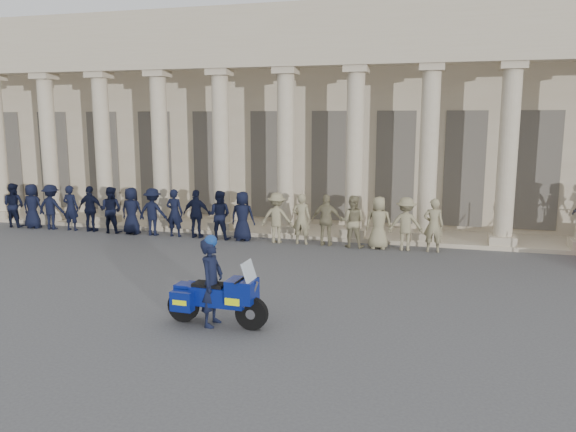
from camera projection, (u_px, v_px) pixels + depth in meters
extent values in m
plane|color=#48484B|center=(249.00, 304.00, 13.61)|extent=(90.00, 90.00, 0.00)
cube|color=tan|center=(350.00, 118.00, 27.09)|extent=(40.00, 10.00, 9.00)
cube|color=tan|center=(323.00, 232.00, 21.96)|extent=(40.00, 2.60, 0.15)
cube|color=tan|center=(321.00, 52.00, 20.05)|extent=(35.80, 1.00, 1.00)
cube|color=tan|center=(321.00, 20.00, 19.86)|extent=(35.80, 1.00, 1.20)
cube|color=tan|center=(4.00, 213.00, 24.88)|extent=(0.90, 0.90, 0.30)
cube|color=tan|center=(54.00, 216.00, 24.21)|extent=(0.90, 0.90, 0.30)
cylinder|color=tan|center=(49.00, 147.00, 23.70)|extent=(0.64, 0.64, 5.60)
cube|color=tan|center=(44.00, 76.00, 23.20)|extent=(0.85, 0.85, 0.24)
cube|color=tan|center=(107.00, 219.00, 23.53)|extent=(0.90, 0.90, 0.30)
cylinder|color=tan|center=(103.00, 148.00, 23.02)|extent=(0.64, 0.64, 5.60)
cube|color=tan|center=(99.00, 75.00, 22.52)|extent=(0.85, 0.85, 0.24)
cube|color=tan|center=(163.00, 222.00, 22.85)|extent=(0.90, 0.90, 0.30)
cylinder|color=tan|center=(160.00, 149.00, 22.35)|extent=(0.64, 0.64, 5.60)
cube|color=tan|center=(157.00, 74.00, 21.85)|extent=(0.85, 0.85, 0.24)
cube|color=tan|center=(222.00, 225.00, 22.17)|extent=(0.90, 0.90, 0.30)
cylinder|color=tan|center=(221.00, 150.00, 21.67)|extent=(0.64, 0.64, 5.60)
cube|color=tan|center=(219.00, 72.00, 21.17)|extent=(0.85, 0.85, 0.24)
cube|color=tan|center=(286.00, 228.00, 21.50)|extent=(0.90, 0.90, 0.30)
cylinder|color=tan|center=(286.00, 151.00, 20.99)|extent=(0.64, 0.64, 5.60)
cube|color=tan|center=(286.00, 71.00, 20.49)|extent=(0.85, 0.85, 0.24)
cube|color=tan|center=(353.00, 232.00, 20.82)|extent=(0.90, 0.90, 0.30)
cylinder|color=tan|center=(355.00, 152.00, 20.31)|extent=(0.64, 0.64, 5.60)
cube|color=tan|center=(356.00, 69.00, 19.82)|extent=(0.85, 0.85, 0.24)
cube|color=tan|center=(425.00, 236.00, 20.14)|extent=(0.90, 0.90, 0.30)
cylinder|color=tan|center=(429.00, 153.00, 19.64)|extent=(0.64, 0.64, 5.60)
cube|color=tan|center=(432.00, 67.00, 19.14)|extent=(0.85, 0.85, 0.24)
cube|color=tan|center=(502.00, 240.00, 19.46)|extent=(0.90, 0.90, 0.30)
cylinder|color=tan|center=(508.00, 154.00, 18.96)|extent=(0.64, 0.64, 5.60)
cube|color=tan|center=(514.00, 65.00, 18.46)|extent=(0.85, 0.85, 0.24)
cube|color=black|center=(9.00, 159.00, 26.76)|extent=(1.30, 0.12, 4.20)
cube|color=black|center=(55.00, 160.00, 26.08)|extent=(1.30, 0.12, 4.20)
cube|color=black|center=(104.00, 161.00, 25.40)|extent=(1.30, 0.12, 4.20)
cube|color=black|center=(156.00, 162.00, 24.72)|extent=(1.30, 0.12, 4.20)
cube|color=black|center=(211.00, 163.00, 24.05)|extent=(1.30, 0.12, 4.20)
cube|color=black|center=(269.00, 165.00, 23.37)|extent=(1.30, 0.12, 4.20)
cube|color=black|center=(330.00, 166.00, 22.69)|extent=(1.30, 0.12, 4.20)
cube|color=black|center=(395.00, 168.00, 22.02)|extent=(1.30, 0.12, 4.20)
cube|color=black|center=(464.00, 169.00, 21.34)|extent=(1.30, 0.12, 4.20)
cube|color=black|center=(538.00, 171.00, 20.66)|extent=(1.30, 0.12, 4.20)
imported|color=black|center=(14.00, 205.00, 23.21)|extent=(0.89, 0.69, 1.83)
imported|color=black|center=(32.00, 206.00, 22.97)|extent=(0.89, 0.58, 1.83)
imported|color=black|center=(51.00, 207.00, 22.73)|extent=(1.18, 0.68, 1.83)
imported|color=black|center=(71.00, 208.00, 22.49)|extent=(0.67, 0.44, 1.83)
imported|color=black|center=(91.00, 209.00, 22.25)|extent=(1.07, 0.45, 1.83)
imported|color=black|center=(111.00, 210.00, 22.02)|extent=(0.89, 0.69, 1.83)
imported|color=black|center=(132.00, 211.00, 21.78)|extent=(0.89, 0.58, 1.83)
imported|color=black|center=(153.00, 212.00, 21.54)|extent=(1.18, 0.68, 1.83)
imported|color=black|center=(175.00, 213.00, 21.30)|extent=(0.67, 0.44, 1.83)
imported|color=black|center=(197.00, 214.00, 21.06)|extent=(1.07, 0.45, 1.83)
imported|color=black|center=(219.00, 215.00, 20.83)|extent=(0.89, 0.69, 1.83)
imported|color=black|center=(243.00, 216.00, 20.59)|extent=(0.89, 0.58, 1.83)
imported|color=gray|center=(277.00, 218.00, 20.25)|extent=(1.18, 0.68, 1.83)
imported|color=gray|center=(301.00, 219.00, 20.01)|extent=(0.67, 0.44, 1.83)
imported|color=gray|center=(327.00, 220.00, 19.77)|extent=(1.07, 0.45, 1.83)
imported|color=gray|center=(352.00, 221.00, 19.53)|extent=(0.89, 0.69, 1.83)
imported|color=gray|center=(379.00, 223.00, 19.29)|extent=(0.89, 0.58, 1.83)
imported|color=gray|center=(406.00, 224.00, 19.06)|extent=(1.18, 0.68, 1.83)
imported|color=gray|center=(433.00, 225.00, 18.82)|extent=(0.67, 0.44, 1.83)
cylinder|color=black|center=(252.00, 313.00, 11.92)|extent=(0.72, 0.18, 0.71)
cylinder|color=black|center=(183.00, 306.00, 12.40)|extent=(0.72, 0.18, 0.71)
cube|color=navy|center=(219.00, 296.00, 12.09)|extent=(1.26, 0.50, 0.41)
cube|color=navy|center=(242.00, 291.00, 11.90)|extent=(0.61, 0.58, 0.49)
cube|color=silver|center=(242.00, 302.00, 11.95)|extent=(0.25, 0.33, 0.13)
cube|color=#B2BFCC|center=(250.00, 275.00, 11.79)|extent=(0.24, 0.50, 0.58)
cube|color=black|center=(209.00, 285.00, 12.12)|extent=(0.72, 0.39, 0.11)
cube|color=navy|center=(185.00, 289.00, 12.32)|extent=(0.39, 0.38, 0.24)
cube|color=navy|center=(182.00, 301.00, 11.99)|extent=(0.49, 0.26, 0.43)
cube|color=#E7FE0D|center=(182.00, 301.00, 11.99)|extent=(0.33, 0.27, 0.11)
cube|color=navy|center=(197.00, 292.00, 12.64)|extent=(0.49, 0.26, 0.43)
cube|color=#E7FE0D|center=(197.00, 292.00, 12.64)|extent=(0.33, 0.27, 0.11)
cylinder|color=silver|center=(202.00, 305.00, 12.56)|extent=(0.65, 0.13, 0.11)
cylinder|color=black|center=(242.00, 279.00, 11.86)|extent=(0.07, 0.76, 0.04)
imported|color=black|center=(212.00, 282.00, 12.09)|extent=(0.49, 0.72, 1.92)
sphere|color=navy|center=(211.00, 241.00, 11.94)|extent=(0.28, 0.28, 0.28)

